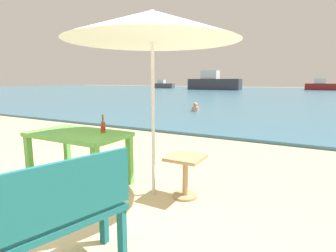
# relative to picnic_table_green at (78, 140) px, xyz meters

# --- Properties ---
(ground_plane) EXTENTS (120.00, 120.00, 0.00)m
(ground_plane) POSITION_rel_picnic_table_green_xyz_m (0.83, -1.10, -0.65)
(ground_plane) COLOR #C6B287
(sea_water) EXTENTS (120.00, 50.00, 0.08)m
(sea_water) POSITION_rel_picnic_table_green_xyz_m (0.83, 28.90, -0.61)
(sea_water) COLOR #386B84
(sea_water) RESTS_ON ground_plane
(picnic_table_green) EXTENTS (1.40, 0.80, 0.76)m
(picnic_table_green) POSITION_rel_picnic_table_green_xyz_m (0.00, 0.00, 0.00)
(picnic_table_green) COLOR #60B24C
(picnic_table_green) RESTS_ON ground_plane
(beer_bottle_amber) EXTENTS (0.07, 0.07, 0.26)m
(beer_bottle_amber) POSITION_rel_picnic_table_green_xyz_m (0.35, 0.14, 0.20)
(beer_bottle_amber) COLOR brown
(beer_bottle_amber) RESTS_ON picnic_table_green
(patio_umbrella) EXTENTS (2.10, 2.10, 2.30)m
(patio_umbrella) POSITION_rel_picnic_table_green_xyz_m (1.14, 0.19, 1.47)
(patio_umbrella) COLOR silver
(patio_umbrella) RESTS_ON ground_plane
(side_table_wood) EXTENTS (0.44, 0.44, 0.54)m
(side_table_wood) POSITION_rel_picnic_table_green_xyz_m (1.53, 0.32, -0.30)
(side_table_wood) COLOR tan
(side_table_wood) RESTS_ON ground_plane
(bench_teal_center) EXTENTS (0.68, 1.25, 0.95)m
(bench_teal_center) POSITION_rel_picnic_table_green_xyz_m (1.35, -1.53, -0.11)
(bench_teal_center) COLOR #196066
(bench_teal_center) RESTS_ON ground_plane
(swimmer_person) EXTENTS (0.34, 0.34, 0.41)m
(swimmer_person) POSITION_rel_picnic_table_green_xyz_m (-1.90, 8.73, -0.41)
(swimmer_person) COLOR tan
(swimmer_person) RESTS_ON sea_water
(boat_fishing_trawler) EXTENTS (4.49, 1.23, 1.63)m
(boat_fishing_trawler) POSITION_rel_picnic_table_green_xyz_m (3.51, 41.58, 0.02)
(boat_fishing_trawler) COLOR maroon
(boat_fishing_trawler) RESTS_ON sea_water
(boat_barge) EXTENTS (7.70, 2.10, 2.80)m
(boat_barge) POSITION_rel_picnic_table_green_xyz_m (-10.57, 36.02, 0.44)
(boat_barge) COLOR #38383F
(boat_barge) RESTS_ON sea_water
(boat_sailboat) EXTENTS (4.05, 1.10, 1.47)m
(boat_sailboat) POSITION_rel_picnic_table_green_xyz_m (-21.14, 39.40, -0.04)
(boat_sailboat) COLOR #4C4C4C
(boat_sailboat) RESTS_ON sea_water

